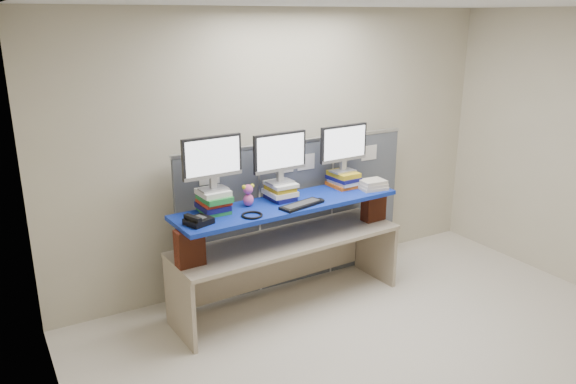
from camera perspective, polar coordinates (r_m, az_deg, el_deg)
room at (r=4.26m, az=13.14°, el=-0.94°), size 5.00×4.00×2.80m
cubicle_partition at (r=5.81m, az=0.80°, el=-2.05°), size 2.60×0.06×1.53m
desk at (r=5.40m, az=-0.00°, el=-6.12°), size 2.31×0.79×0.69m
brick_pier_left at (r=4.80m, az=-9.96°, el=-5.57°), size 0.24×0.14×0.32m
brick_pier_right at (r=5.83m, az=8.69°, el=-1.32°), size 0.24×0.14×0.32m
blue_board at (r=5.22m, az=-0.00°, el=-1.26°), size 2.23×0.67×0.04m
book_stack_left at (r=4.97m, az=-7.57°, el=-0.91°), size 0.26×0.31×0.21m
book_stack_center at (r=5.28m, az=-0.78°, el=0.13°), size 0.26×0.31×0.16m
book_stack_right at (r=5.70m, az=5.62°, el=1.31°), size 0.26×0.32×0.16m
monitor_left at (r=4.86m, az=-7.70°, el=3.26°), size 0.55×0.17×0.48m
monitor_center at (r=5.19m, az=-0.82°, el=3.82°), size 0.55×0.17×0.48m
monitor_right at (r=5.61m, az=5.68°, el=4.72°), size 0.55×0.17×0.48m
keyboard at (r=5.11m, az=1.39°, el=-1.30°), size 0.46×0.25×0.03m
mouse at (r=5.24m, az=3.38°, el=-0.80°), size 0.06×0.10×0.03m
desk_phone at (r=4.72m, az=-9.14°, el=-2.89°), size 0.25×0.24×0.09m
headset at (r=4.86m, az=-3.67°, el=-2.36°), size 0.23×0.23×0.02m
plush_toy at (r=5.10m, az=-4.06°, el=-0.30°), size 0.12×0.09×0.20m
binder_stack at (r=5.67m, az=8.59°, el=0.74°), size 0.28×0.23×0.09m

